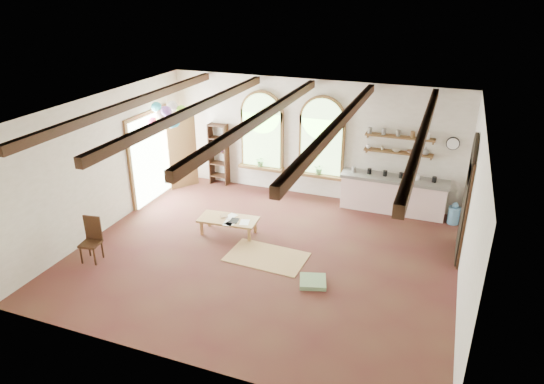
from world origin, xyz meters
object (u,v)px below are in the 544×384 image
at_px(kitchen_counter, 393,194).
at_px(balloon_cluster, 167,115).
at_px(coffee_table, 228,220).
at_px(side_chair, 92,248).

height_order(kitchen_counter, balloon_cluster, balloon_cluster).
bearing_deg(coffee_table, balloon_cluster, 149.67).
bearing_deg(coffee_table, kitchen_counter, 37.14).
bearing_deg(balloon_cluster, side_chair, -88.96).
relative_size(coffee_table, side_chair, 1.46).
relative_size(coffee_table, balloon_cluster, 1.22).
distance_m(side_chair, balloon_cluster, 3.99).
bearing_deg(balloon_cluster, coffee_table, -30.33).
relative_size(kitchen_counter, side_chair, 2.75).
bearing_deg(side_chair, coffee_table, 43.41).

